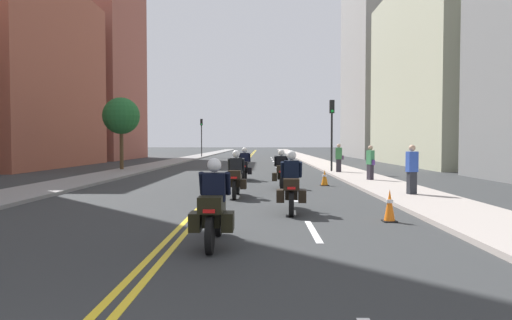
% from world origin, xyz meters
% --- Properties ---
extents(ground_plane, '(264.00, 264.00, 0.00)m').
position_xyz_m(ground_plane, '(0.00, 48.00, 0.00)').
color(ground_plane, '#2F3132').
extents(sidewalk_left, '(2.56, 144.00, 0.12)m').
position_xyz_m(sidewalk_left, '(-6.83, 48.00, 0.06)').
color(sidewalk_left, gray).
rests_on(sidewalk_left, ground).
extents(sidewalk_right, '(2.56, 144.00, 0.12)m').
position_xyz_m(sidewalk_right, '(6.83, 48.00, 0.06)').
color(sidewalk_right, '#A1978F').
rests_on(sidewalk_right, ground).
extents(centreline_yellow_inner, '(0.12, 132.00, 0.01)m').
position_xyz_m(centreline_yellow_inner, '(-0.12, 48.00, 0.00)').
color(centreline_yellow_inner, yellow).
rests_on(centreline_yellow_inner, ground).
extents(centreline_yellow_outer, '(0.12, 132.00, 0.01)m').
position_xyz_m(centreline_yellow_outer, '(0.12, 48.00, 0.00)').
color(centreline_yellow_outer, yellow).
rests_on(centreline_yellow_outer, ground).
extents(lane_dashes_white, '(0.14, 56.40, 0.01)m').
position_xyz_m(lane_dashes_white, '(2.78, 29.00, 0.00)').
color(lane_dashes_white, silver).
rests_on(lane_dashes_white, ground).
extents(building_left_1, '(9.86, 16.31, 14.01)m').
position_xyz_m(building_left_1, '(-17.85, 32.97, 7.00)').
color(building_left_1, '#994E3B').
rests_on(building_left_1, ground).
extents(building_right_1, '(9.42, 19.03, 15.17)m').
position_xyz_m(building_right_1, '(17.63, 36.76, 7.59)').
color(building_right_1, '#9FA287').
rests_on(building_right_1, ground).
extents(building_left_2, '(8.73, 13.30, 20.44)m').
position_xyz_m(building_left_2, '(-17.29, 49.78, 10.22)').
color(building_left_2, '#924D3F').
rests_on(building_left_2, ground).
extents(building_right_2, '(8.27, 15.93, 24.73)m').
position_xyz_m(building_right_2, '(17.05, 56.79, 12.36)').
color(building_right_2, gray).
rests_on(building_right_2, ground).
extents(motorcycle_0, '(0.76, 2.17, 1.59)m').
position_xyz_m(motorcycle_0, '(0.83, 6.59, 0.66)').
color(motorcycle_0, black).
rests_on(motorcycle_0, ground).
extents(motorcycle_1, '(0.78, 2.21, 1.66)m').
position_xyz_m(motorcycle_1, '(2.47, 10.52, 0.66)').
color(motorcycle_1, black).
rests_on(motorcycle_1, ground).
extents(motorcycle_2, '(0.77, 2.24, 1.61)m').
position_xyz_m(motorcycle_2, '(0.80, 13.89, 0.66)').
color(motorcycle_2, black).
rests_on(motorcycle_2, ground).
extents(motorcycle_3, '(0.77, 2.10, 1.59)m').
position_xyz_m(motorcycle_3, '(2.47, 17.01, 0.65)').
color(motorcycle_3, black).
rests_on(motorcycle_3, ground).
extents(motorcycle_4, '(0.77, 2.25, 1.63)m').
position_xyz_m(motorcycle_4, '(0.81, 20.96, 0.65)').
color(motorcycle_4, black).
rests_on(motorcycle_4, ground).
extents(traffic_cone_0, '(0.32, 0.32, 0.77)m').
position_xyz_m(traffic_cone_0, '(4.71, 9.17, 0.38)').
color(traffic_cone_0, black).
rests_on(traffic_cone_0, ground).
extents(traffic_cone_1, '(0.38, 0.38, 0.69)m').
position_xyz_m(traffic_cone_1, '(4.40, 18.20, 0.34)').
color(traffic_cone_1, black).
rests_on(traffic_cone_1, ground).
extents(traffic_light_near, '(0.28, 0.38, 4.47)m').
position_xyz_m(traffic_light_near, '(5.95, 26.55, 3.09)').
color(traffic_light_near, black).
rests_on(traffic_light_near, ground).
extents(traffic_light_far, '(0.28, 0.38, 4.83)m').
position_xyz_m(traffic_light_far, '(-5.95, 55.57, 3.31)').
color(traffic_light_far, black).
rests_on(traffic_light_far, ground).
extents(pedestrian_0, '(0.34, 0.51, 1.74)m').
position_xyz_m(pedestrian_0, '(6.78, 19.94, 0.90)').
color(pedestrian_0, '#2B2730').
rests_on(pedestrian_0, ground).
extents(pedestrian_1, '(0.51, 0.32, 1.80)m').
position_xyz_m(pedestrian_1, '(6.25, 25.65, 0.93)').
color(pedestrian_1, '#2B262D').
rests_on(pedestrian_1, ground).
extents(pedestrian_2, '(0.41, 0.32, 1.79)m').
position_xyz_m(pedestrian_2, '(6.78, 13.95, 0.93)').
color(pedestrian_2, '#27292F').
rests_on(pedestrian_2, ground).
extents(street_tree_0, '(2.40, 2.40, 4.82)m').
position_xyz_m(street_tree_0, '(-7.54, 28.22, 3.60)').
color(street_tree_0, '#4D3821').
rests_on(street_tree_0, ground).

